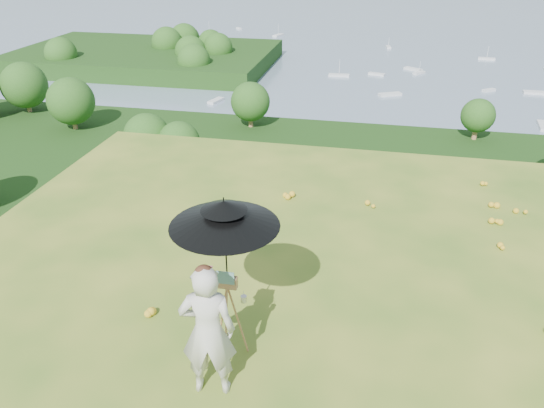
# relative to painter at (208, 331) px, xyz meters

# --- Properties ---
(ground) EXTENTS (14.00, 14.00, 0.00)m
(ground) POSITION_rel_painter_xyz_m (1.43, 1.64, -0.92)
(ground) COLOR #3E681D
(ground) RESTS_ON ground
(forest_slope) EXTENTS (140.00, 56.00, 22.00)m
(forest_slope) POSITION_rel_painter_xyz_m (1.43, 36.64, -29.92)
(forest_slope) COLOR #18360E
(forest_slope) RESTS_ON bay_water
(shoreline_tier) EXTENTS (170.00, 28.00, 8.00)m
(shoreline_tier) POSITION_rel_painter_xyz_m (1.43, 76.64, -36.92)
(shoreline_tier) COLOR #6C6656
(shoreline_tier) RESTS_ON bay_water
(bay_water) EXTENTS (700.00, 700.00, 0.00)m
(bay_water) POSITION_rel_painter_xyz_m (1.43, 241.64, -34.92)
(bay_water) COLOR slate
(bay_water) RESTS_ON ground
(peninsula) EXTENTS (90.00, 60.00, 12.00)m
(peninsula) POSITION_rel_painter_xyz_m (-73.57, 156.64, -29.92)
(peninsula) COLOR #18360E
(peninsula) RESTS_ON bay_water
(slope_trees) EXTENTS (110.00, 50.00, 6.00)m
(slope_trees) POSITION_rel_painter_xyz_m (1.43, 36.64, -15.92)
(slope_trees) COLOR #1A4E17
(slope_trees) RESTS_ON forest_slope
(harbor_town) EXTENTS (110.00, 22.00, 5.00)m
(harbor_town) POSITION_rel_painter_xyz_m (1.43, 76.64, -30.42)
(harbor_town) COLOR silver
(harbor_town) RESTS_ON shoreline_tier
(moored_boats) EXTENTS (140.00, 140.00, 0.70)m
(moored_boats) POSITION_rel_painter_xyz_m (-11.07, 162.64, -34.57)
(moored_boats) COLOR silver
(moored_boats) RESTS_ON bay_water
(wildflowers) EXTENTS (10.00, 10.50, 0.12)m
(wildflowers) POSITION_rel_painter_xyz_m (1.43, 1.89, -0.86)
(wildflowers) COLOR gold
(wildflowers) RESTS_ON ground
(painter) EXTENTS (0.74, 0.56, 1.85)m
(painter) POSITION_rel_painter_xyz_m (0.00, 0.00, 0.00)
(painter) COLOR beige
(painter) RESTS_ON ground
(field_easel) EXTENTS (0.54, 0.54, 1.41)m
(field_easel) POSITION_rel_painter_xyz_m (0.07, 0.61, -0.22)
(field_easel) COLOR #915C3C
(field_easel) RESTS_ON ground
(sun_umbrella) EXTENTS (1.54, 1.54, 1.24)m
(sun_umbrella) POSITION_rel_painter_xyz_m (0.07, 0.64, 0.86)
(sun_umbrella) COLOR black
(sun_umbrella) RESTS_ON field_easel
(painter_cap) EXTENTS (0.23, 0.27, 0.10)m
(painter_cap) POSITION_rel_painter_xyz_m (0.00, 0.00, 0.87)
(painter_cap) COLOR #E57F7E
(painter_cap) RESTS_ON painter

